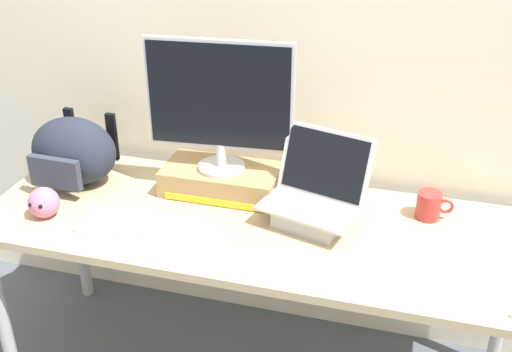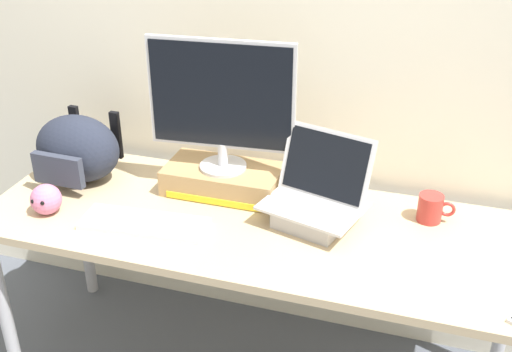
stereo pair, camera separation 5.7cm
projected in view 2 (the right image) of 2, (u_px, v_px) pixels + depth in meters
back_wall at (293, 24)px, 2.30m from camera, size 7.00×0.10×2.60m
desk at (256, 238)px, 2.23m from camera, size 1.92×0.69×0.72m
toner_box_yellow at (223, 179)px, 2.37m from camera, size 0.43×0.23×0.10m
desktop_monitor at (221, 102)px, 2.23m from camera, size 0.53×0.17×0.49m
open_laptop at (315, 206)px, 2.17m from camera, size 0.38×0.32×0.31m
external_keyboard at (144, 224)px, 2.17m from camera, size 0.45×0.18×0.02m
messenger_backpack at (77, 149)px, 2.42m from camera, size 0.34×0.30×0.26m
coffee_mug at (431, 208)px, 2.19m from camera, size 0.13×0.09×0.10m
plush_toy at (46, 199)px, 2.23m from camera, size 0.11×0.11×0.11m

